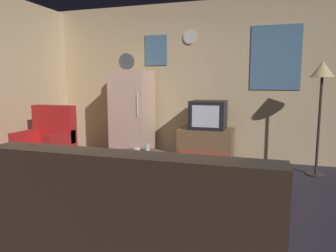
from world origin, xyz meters
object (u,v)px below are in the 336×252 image
at_px(fridge, 132,115).
at_px(wine_glass, 147,151).
at_px(tv_stand, 206,146).
at_px(crt_tv, 208,115).
at_px(remote_control, 142,151).
at_px(armchair, 47,149).
at_px(standing_lamp, 322,78).
at_px(coffee_table, 137,174).
at_px(couch, 141,239).
at_px(book_stack, 248,165).
at_px(mug_ceramic_white, 137,152).

distance_m(fridge, wine_glass, 1.90).
height_order(tv_stand, crt_tv, crt_tv).
height_order(wine_glass, remote_control, wine_glass).
relative_size(wine_glass, armchair, 0.16).
xyz_separation_m(standing_lamp, coffee_table, (-2.12, -1.43, -1.12)).
distance_m(standing_lamp, couch, 3.46).
bearing_deg(tv_stand, wine_glass, -101.96).
bearing_deg(standing_lamp, fridge, 177.49).
distance_m(fridge, standing_lamp, 2.93).
bearing_deg(crt_tv, armchair, -153.64).
distance_m(standing_lamp, armchair, 4.01).
bearing_deg(crt_tv, book_stack, -12.39).
distance_m(standing_lamp, coffee_table, 2.80).
relative_size(tv_stand, book_stack, 4.08).
relative_size(crt_tv, wine_glass, 3.60).
bearing_deg(coffee_table, book_stack, 50.23).
distance_m(wine_glass, armchair, 1.92).
xyz_separation_m(standing_lamp, remote_control, (-2.11, -1.29, -0.87)).
relative_size(standing_lamp, coffee_table, 2.21).
height_order(fridge, wine_glass, fridge).
distance_m(coffee_table, armchair, 1.72).
bearing_deg(remote_control, fridge, 100.00).
xyz_separation_m(mug_ceramic_white, armchair, (-1.67, 0.56, -0.18)).
distance_m(crt_tv, coffee_table, 1.76).
bearing_deg(armchair, book_stack, 18.44).
height_order(mug_ceramic_white, book_stack, mug_ceramic_white).
bearing_deg(remote_control, couch, -86.33).
xyz_separation_m(fridge, tv_stand, (1.27, 0.02, -0.47)).
bearing_deg(fridge, coffee_table, -64.66).
bearing_deg(couch, tv_stand, 92.77).
height_order(armchair, book_stack, armchair).
distance_m(tv_stand, remote_control, 1.53).
xyz_separation_m(tv_stand, mug_ceramic_white, (-0.50, -1.64, 0.23)).
bearing_deg(wine_glass, remote_control, 122.81).
relative_size(armchair, book_stack, 4.66).
distance_m(crt_tv, mug_ceramic_white, 1.75).
bearing_deg(tv_stand, crt_tv, -2.08).
xyz_separation_m(crt_tv, standing_lamp, (1.57, -0.14, 0.56)).
relative_size(coffee_table, book_stack, 3.50).
relative_size(standing_lamp, wine_glass, 10.60).
bearing_deg(remote_control, mug_ceramic_white, -103.00).
bearing_deg(armchair, coffee_table, -16.66).
xyz_separation_m(wine_glass, book_stack, (1.03, 1.54, -0.48)).
bearing_deg(book_stack, coffee_table, -129.77).
xyz_separation_m(crt_tv, remote_control, (-0.54, -1.43, -0.31)).
xyz_separation_m(standing_lamp, wine_glass, (-1.95, -1.53, -0.81)).
relative_size(tv_stand, mug_ceramic_white, 9.33).
height_order(mug_ceramic_white, armchair, armchair).
bearing_deg(wine_glass, book_stack, 56.29).
bearing_deg(fridge, tv_stand, 0.90).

